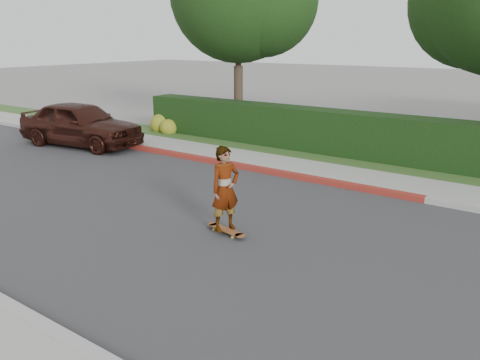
# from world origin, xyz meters

# --- Properties ---
(ground) EXTENTS (120.00, 120.00, 0.00)m
(ground) POSITION_xyz_m (0.00, 0.00, 0.00)
(ground) COLOR slate
(ground) RESTS_ON ground
(road) EXTENTS (60.00, 8.00, 0.01)m
(road) POSITION_xyz_m (0.00, 0.00, 0.01)
(road) COLOR #2D2D30
(road) RESTS_ON ground
(curb_far) EXTENTS (60.00, 0.20, 0.15)m
(curb_far) POSITION_xyz_m (0.00, 4.10, 0.07)
(curb_far) COLOR #9E9E99
(curb_far) RESTS_ON ground
(curb_red_section) EXTENTS (12.00, 0.21, 0.15)m
(curb_red_section) POSITION_xyz_m (-5.00, 4.10, 0.08)
(curb_red_section) COLOR maroon
(curb_red_section) RESTS_ON ground
(sidewalk_far) EXTENTS (60.00, 1.60, 0.12)m
(sidewalk_far) POSITION_xyz_m (0.00, 5.00, 0.06)
(sidewalk_far) COLOR gray
(sidewalk_far) RESTS_ON ground
(planting_strip) EXTENTS (60.00, 1.60, 0.10)m
(planting_strip) POSITION_xyz_m (0.00, 6.60, 0.05)
(planting_strip) COLOR #2D4C1E
(planting_strip) RESTS_ON ground
(hedge) EXTENTS (15.00, 1.00, 1.50)m
(hedge) POSITION_xyz_m (-3.00, 7.20, 0.75)
(hedge) COLOR black
(hedge) RESTS_ON ground
(flowering_shrub) EXTENTS (1.40, 1.00, 0.90)m
(flowering_shrub) POSITION_xyz_m (-10.01, 6.74, 0.33)
(flowering_shrub) COLOR #2D4C19
(flowering_shrub) RESTS_ON ground
(skateboard) EXTENTS (1.03, 0.38, 0.09)m
(skateboard) POSITION_xyz_m (-1.78, -0.10, 0.09)
(skateboard) COLOR gold
(skateboard) RESTS_ON ground
(skateboarder) EXTENTS (0.59, 0.72, 1.68)m
(skateboarder) POSITION_xyz_m (-1.78, -0.10, 0.94)
(skateboarder) COLOR white
(skateboarder) RESTS_ON skateboard
(car_maroon) EXTENTS (4.93, 2.53, 1.60)m
(car_maroon) POSITION_xyz_m (-10.87, 3.40, 0.80)
(car_maroon) COLOR #351710
(car_maroon) RESTS_ON ground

